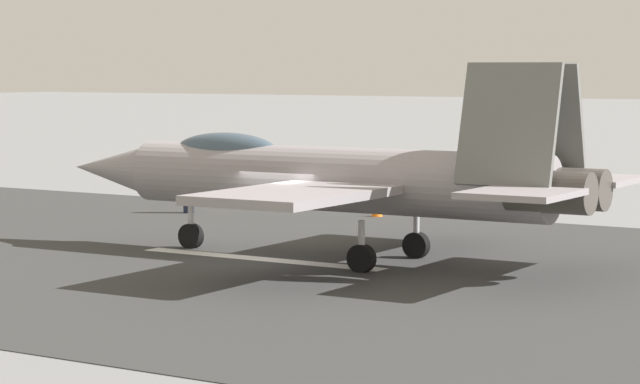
# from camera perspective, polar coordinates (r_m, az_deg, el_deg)

# --- Properties ---
(ground_plane) EXTENTS (400.00, 400.00, 0.00)m
(ground_plane) POSITION_cam_1_polar(r_m,az_deg,el_deg) (38.71, -1.86, -2.89)
(ground_plane) COLOR gray
(runway_strip) EXTENTS (240.00, 26.00, 0.02)m
(runway_strip) POSITION_cam_1_polar(r_m,az_deg,el_deg) (38.70, -1.84, -2.88)
(runway_strip) COLOR #353535
(runway_strip) RESTS_ON ground
(fighter_jet) EXTENTS (17.48, 12.94, 5.58)m
(fighter_jet) POSITION_cam_1_polar(r_m,az_deg,el_deg) (38.53, 0.58, 0.64)
(fighter_jet) COLOR gray
(fighter_jet) RESTS_ON ground
(crew_person) EXTENTS (0.48, 0.59, 1.67)m
(crew_person) POSITION_cam_1_polar(r_m,az_deg,el_deg) (51.51, -5.49, 0.04)
(crew_person) COLOR #1E2338
(crew_person) RESTS_ON ground
(marker_cone_mid) EXTENTS (0.44, 0.44, 0.55)m
(marker_cone_mid) POSITION_cam_1_polar(r_m,az_deg,el_deg) (50.13, 2.39, -0.73)
(marker_cone_mid) COLOR orange
(marker_cone_mid) RESTS_ON ground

